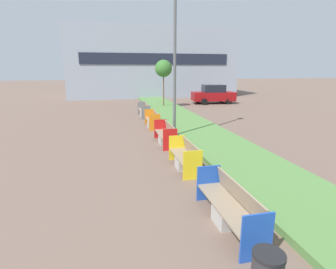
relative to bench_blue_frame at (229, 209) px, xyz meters
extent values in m
cube|color=#568442|center=(2.26, 4.99, -0.29)|extent=(2.80, 120.00, 0.18)
cube|color=#939EAD|center=(3.06, 29.26, 3.69)|extent=(20.07, 7.57, 8.13)
cube|color=#1E2333|center=(3.06, 25.43, 4.09)|extent=(16.86, 0.08, 1.20)
cube|color=#ADA8A0|center=(-0.04, 0.00, -0.17)|extent=(0.52, 0.60, 0.42)
cube|color=gray|center=(-0.04, 0.00, 0.06)|extent=(0.58, 2.31, 0.05)
cube|color=gray|center=(0.23, 0.00, 0.32)|extent=(0.14, 2.22, 0.48)
cube|color=blue|center=(-0.04, -1.18, 0.09)|extent=(0.62, 0.04, 0.94)
cube|color=blue|center=(-0.04, 1.18, 0.09)|extent=(0.62, 0.04, 0.94)
cube|color=#ADA8A0|center=(-0.04, 3.46, -0.17)|extent=(0.52, 0.60, 0.42)
cube|color=gray|center=(-0.04, 3.46, 0.06)|extent=(0.58, 1.89, 0.05)
cube|color=gray|center=(0.23, 3.46, 0.32)|extent=(0.14, 1.82, 0.48)
cube|color=yellow|center=(-0.04, 2.49, 0.09)|extent=(0.62, 0.04, 0.94)
cube|color=yellow|center=(-0.04, 4.42, 0.09)|extent=(0.62, 0.04, 0.94)
cube|color=#ADA8A0|center=(-0.04, 6.64, -0.17)|extent=(0.52, 0.60, 0.42)
cube|color=gray|center=(-0.04, 6.64, 0.06)|extent=(0.58, 2.11, 0.05)
cube|color=gray|center=(0.23, 6.64, 0.32)|extent=(0.14, 2.03, 0.48)
cube|color=red|center=(-0.04, 5.57, 0.09)|extent=(0.62, 0.04, 0.94)
cube|color=red|center=(-0.04, 7.72, 0.09)|extent=(0.62, 0.04, 0.94)
cube|color=#ADA8A0|center=(-0.04, 10.28, -0.17)|extent=(0.52, 0.60, 0.42)
cube|color=gray|center=(-0.04, 10.28, 0.06)|extent=(0.58, 1.83, 0.05)
cube|color=gray|center=(0.23, 10.28, 0.32)|extent=(0.14, 1.75, 0.48)
cube|color=orange|center=(-0.04, 9.35, 0.09)|extent=(0.62, 0.04, 0.94)
cube|color=orange|center=(-0.04, 11.21, 0.09)|extent=(0.62, 0.04, 0.94)
cube|color=#ADA8A0|center=(-0.04, 14.00, -0.17)|extent=(0.52, 0.60, 0.42)
cube|color=gray|center=(-0.04, 14.00, 0.06)|extent=(0.58, 2.34, 0.05)
cube|color=gray|center=(0.23, 14.00, 0.32)|extent=(0.14, 2.25, 0.48)
cube|color=slate|center=(-0.04, 12.81, 0.09)|extent=(0.62, 0.04, 0.94)
cube|color=slate|center=(-0.04, 15.20, 0.09)|extent=(0.62, 0.04, 0.94)
cylinder|color=black|center=(-0.42, -2.05, 0.50)|extent=(0.46, 0.46, 0.05)
cylinder|color=#56595B|center=(0.61, 7.45, 4.10)|extent=(0.14, 0.14, 8.95)
cylinder|color=brown|center=(2.28, 18.09, 1.12)|extent=(0.10, 0.10, 3.00)
sphere|color=#38702D|center=(2.28, 18.09, 3.03)|extent=(1.47, 1.47, 1.47)
cube|color=maroon|center=(7.71, 19.88, 0.34)|extent=(4.35, 2.16, 0.84)
cube|color=black|center=(7.71, 19.88, 1.12)|extent=(2.24, 1.74, 0.72)
cylinder|color=black|center=(8.97, 18.98, -0.08)|extent=(0.60, 0.20, 0.60)
cylinder|color=black|center=(8.97, 20.78, -0.08)|extent=(0.60, 0.20, 0.60)
cylinder|color=black|center=(6.45, 18.98, -0.08)|extent=(0.60, 0.20, 0.60)
cylinder|color=black|center=(6.45, 20.78, -0.08)|extent=(0.60, 0.20, 0.60)
camera|label=1|loc=(-2.45, -4.77, 2.98)|focal=28.00mm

